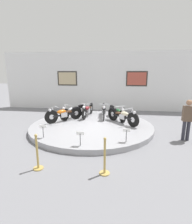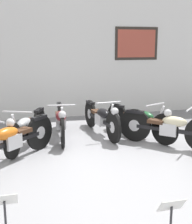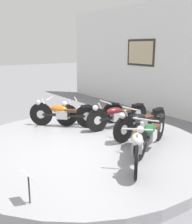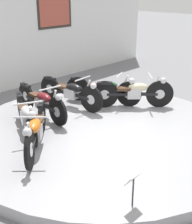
{
  "view_description": "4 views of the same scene",
  "coord_description": "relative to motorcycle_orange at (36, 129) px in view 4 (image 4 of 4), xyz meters",
  "views": [
    {
      "loc": [
        1.24,
        -7.91,
        2.64
      ],
      "look_at": [
        0.19,
        0.1,
        0.78
      ],
      "focal_mm": 28.0,
      "sensor_mm": 36.0,
      "label": 1
    },
    {
      "loc": [
        -1.42,
        -4.95,
        2.14
      ],
      "look_at": [
        0.01,
        0.28,
        0.98
      ],
      "focal_mm": 50.0,
      "sensor_mm": 36.0,
      "label": 2
    },
    {
      "loc": [
        4.83,
        -3.21,
        2.42
      ],
      "look_at": [
        -0.01,
        0.36,
        0.91
      ],
      "focal_mm": 42.0,
      "sensor_mm": 36.0,
      "label": 3
    },
    {
      "loc": [
        -4.43,
        -4.0,
        3.0
      ],
      "look_at": [
        -0.13,
        0.03,
        0.61
      ],
      "focal_mm": 50.0,
      "sensor_mm": 36.0,
      "label": 4
    }
  ],
  "objects": [
    {
      "name": "ground_plane",
      "position": [
        1.47,
        -0.26,
        -0.61
      ],
      "size": [
        60.0,
        60.0,
        0.0
      ],
      "primitive_type": "plane",
      "color": "slate"
    },
    {
      "name": "motorcycle_maroon",
      "position": [
        1.02,
        1.15,
        -0.01
      ],
      "size": [
        0.54,
        1.98,
        0.79
      ],
      "color": "black",
      "rests_on": "display_platform"
    },
    {
      "name": "info_placard_front_left",
      "position": [
        -0.08,
        -2.24,
        -0.03
      ],
      "size": [
        0.26,
        0.11,
        0.51
      ],
      "color": "#333338",
      "rests_on": "display_platform"
    },
    {
      "name": "display_platform",
      "position": [
        1.47,
        -0.26,
        -0.5
      ],
      "size": [
        5.73,
        5.73,
        0.21
      ],
      "primitive_type": "cylinder",
      "color": "#99999E",
      "rests_on": "ground_plane"
    },
    {
      "name": "motorcycle_black",
      "position": [
        1.91,
        1.15,
        -0.01
      ],
      "size": [
        0.54,
        1.99,
        0.8
      ],
      "color": "black",
      "rests_on": "display_platform"
    },
    {
      "name": "motorcycle_silver",
      "position": [
        0.29,
        0.71,
        -0.02
      ],
      "size": [
        0.88,
        1.82,
        0.79
      ],
      "color": "black",
      "rests_on": "display_platform"
    },
    {
      "name": "motorcycle_orange",
      "position": [
        0.0,
        0.0,
        0.0
      ],
      "size": [
        1.49,
        1.44,
        0.81
      ],
      "color": "black",
      "rests_on": "display_platform"
    },
    {
      "name": "motorcycle_cream",
      "position": [
        2.93,
        -0.0,
        0.0
      ],
      "size": [
        1.45,
        1.49,
        0.81
      ],
      "color": "black",
      "rests_on": "display_platform"
    },
    {
      "name": "motorcycle_green",
      "position": [
        2.65,
        0.71,
        -0.01
      ],
      "size": [
        0.86,
        1.83,
        0.79
      ],
      "color": "black",
      "rests_on": "display_platform"
    }
  ]
}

